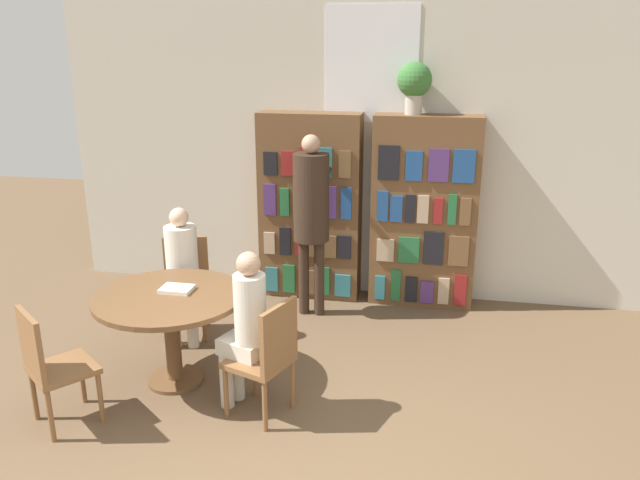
{
  "coord_description": "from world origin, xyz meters",
  "views": [
    {
      "loc": [
        0.7,
        -2.77,
        2.57
      ],
      "look_at": [
        -0.2,
        1.89,
        1.05
      ],
      "focal_mm": 35.0,
      "sensor_mm": 36.0,
      "label": 1
    }
  ],
  "objects": [
    {
      "name": "wall_back",
      "position": [
        0.0,
        3.46,
        1.51
      ],
      "size": [
        6.4,
        0.07,
        3.0
      ],
      "color": "beige",
      "rests_on": "ground_plane"
    },
    {
      "name": "bookshelf_left",
      "position": [
        -0.57,
        3.27,
        0.95
      ],
      "size": [
        1.03,
        0.34,
        1.9
      ],
      "color": "brown",
      "rests_on": "ground_plane"
    },
    {
      "name": "bookshelf_right",
      "position": [
        0.58,
        3.26,
        0.95
      ],
      "size": [
        1.03,
        0.34,
        1.9
      ],
      "color": "brown",
      "rests_on": "ground_plane"
    },
    {
      "name": "flower_vase",
      "position": [
        0.42,
        3.27,
        2.2
      ],
      "size": [
        0.33,
        0.33,
        0.48
      ],
      "color": "#B7AD9E",
      "rests_on": "bookshelf_right"
    },
    {
      "name": "reading_table",
      "position": [
        -1.25,
        1.29,
        0.61
      ],
      "size": [
        1.14,
        1.14,
        0.74
      ],
      "color": "brown",
      "rests_on": "ground_plane"
    },
    {
      "name": "chair_near_camera",
      "position": [
        -1.82,
        0.58,
        0.49
      ],
      "size": [
        0.56,
        0.56,
        0.88
      ],
      "rotation": [
        0.0,
        0.0,
        -0.67
      ],
      "color": "brown",
      "rests_on": "ground_plane"
    },
    {
      "name": "chair_left_side",
      "position": [
        -1.5,
        2.17,
        0.49
      ],
      "size": [
        0.49,
        0.49,
        0.88
      ],
      "rotation": [
        0.0,
        0.0,
        -2.87
      ],
      "color": "brown",
      "rests_on": "ground_plane"
    },
    {
      "name": "chair_far_side",
      "position": [
        -0.4,
        0.98,
        0.49
      ],
      "size": [
        0.51,
        0.51,
        0.88
      ],
      "rotation": [
        0.0,
        0.0,
        1.22
      ],
      "color": "brown",
      "rests_on": "ground_plane"
    },
    {
      "name": "seated_reader_left",
      "position": [
        -1.45,
        2.0,
        0.69
      ],
      "size": [
        0.36,
        0.41,
        1.21
      ],
      "rotation": [
        0.0,
        0.0,
        -2.87
      ],
      "color": "silver",
      "rests_on": "ground_plane"
    },
    {
      "name": "seated_reader_right",
      "position": [
        -0.58,
        1.04,
        0.67
      ],
      "size": [
        0.38,
        0.32,
        1.22
      ],
      "rotation": [
        0.0,
        0.0,
        1.22
      ],
      "color": "beige",
      "rests_on": "ground_plane"
    },
    {
      "name": "librarian_standing",
      "position": [
        -0.46,
        2.76,
        1.1
      ],
      "size": [
        0.34,
        0.61,
        1.76
      ],
      "color": "#332319",
      "rests_on": "ground_plane"
    },
    {
      "name": "open_book_on_table",
      "position": [
        -1.23,
        1.38,
        0.75
      ],
      "size": [
        0.24,
        0.18,
        0.03
      ],
      "color": "silver",
      "rests_on": "reading_table"
    }
  ]
}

